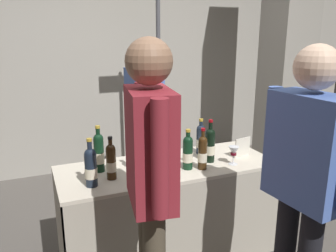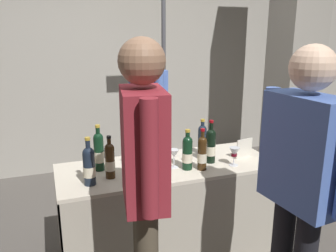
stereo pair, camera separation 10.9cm
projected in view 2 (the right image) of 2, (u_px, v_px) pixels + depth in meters
ground_plane at (168, 252)px, 2.74m from camera, size 12.00×12.00×0.00m
back_partition at (111, 66)px, 4.29m from camera, size 7.73×0.12×2.57m
concrete_pillar at (296, 46)px, 3.78m from camera, size 0.46×0.46×3.11m
tasting_table at (168, 194)px, 2.61m from camera, size 1.60×0.62×0.74m
featured_wine_bottle at (99, 151)px, 2.42m from camera, size 0.07×0.07×0.33m
display_bottle_0 at (136, 154)px, 2.41m from camera, size 0.07×0.07×0.31m
display_bottle_1 at (110, 160)px, 2.29m from camera, size 0.07×0.07×0.30m
display_bottle_2 at (211, 145)px, 2.57m from camera, size 0.08×0.08×0.33m
display_bottle_3 at (187, 152)px, 2.44m from camera, size 0.07×0.07×0.29m
display_bottle_4 at (89, 165)px, 2.19m from camera, size 0.08×0.08×0.32m
display_bottle_5 at (202, 153)px, 2.43m from camera, size 0.07×0.07×0.30m
display_bottle_6 at (160, 145)px, 2.60m from camera, size 0.07×0.07×0.30m
display_bottle_7 at (202, 139)px, 2.75m from camera, size 0.07×0.07×0.29m
wine_glass_near_vendor at (174, 154)px, 2.48m from camera, size 0.07×0.07×0.14m
wine_glass_mid at (144, 150)px, 2.59m from camera, size 0.07×0.07×0.12m
wine_glass_near_taster at (234, 153)px, 2.52m from camera, size 0.08×0.08×0.14m
brochure_stand at (244, 148)px, 2.68m from camera, size 0.15×0.04×0.15m
vendor_presenter at (148, 112)px, 3.24m from camera, size 0.26×0.61×1.61m
taster_foreground_right at (144, 171)px, 1.76m from camera, size 0.27×0.56×1.67m
taster_foreground_left at (301, 174)px, 1.77m from camera, size 0.25×0.59×1.64m
booth_signpost at (164, 60)px, 3.53m from camera, size 0.54×0.04×2.29m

